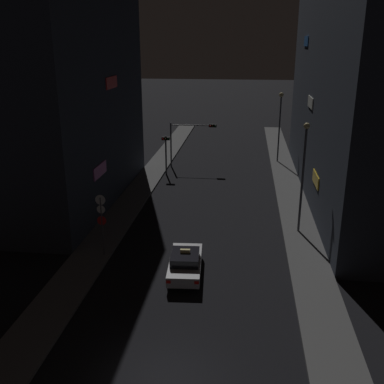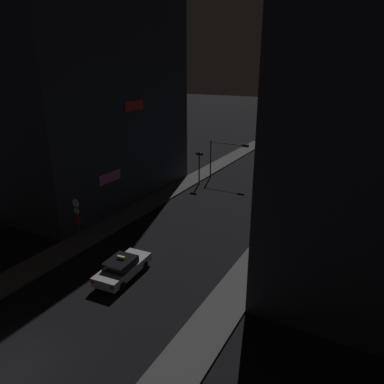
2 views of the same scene
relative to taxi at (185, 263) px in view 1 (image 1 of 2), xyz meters
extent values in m
plane|color=black|center=(0.54, -8.63, -0.74)|extent=(300.00, 300.00, 0.00)
cube|color=#4C4C4C|center=(-6.19, 18.33, -0.66)|extent=(2.47, 57.92, 0.16)
cube|color=#4C4C4C|center=(7.28, 18.33, -0.66)|extent=(2.47, 57.92, 0.16)
cube|color=#282D38|center=(-11.63, 11.87, 9.93)|extent=(8.40, 20.58, 21.33)
cube|color=#D859B2|center=(-7.39, 7.75, 3.10)|extent=(0.08, 2.80, 0.90)
cube|color=red|center=(-7.39, 11.87, 9.08)|extent=(0.08, 2.80, 0.90)
cube|color=#282D38|center=(13.52, 15.92, 7.96)|extent=(10.02, 31.03, 17.40)
cube|color=yellow|center=(8.47, 9.71, 2.40)|extent=(0.08, 2.80, 0.90)
cube|color=white|center=(8.47, 15.92, 7.27)|extent=(0.08, 2.80, 0.90)
cube|color=#337FE5|center=(8.47, 22.12, 12.14)|extent=(0.08, 2.80, 0.90)
cube|color=#B7B7BC|center=(0.00, 0.05, -0.12)|extent=(2.09, 4.51, 0.60)
cube|color=black|center=(0.01, -0.15, 0.43)|extent=(1.71, 2.08, 0.50)
cube|color=red|center=(-0.60, -2.22, -0.02)|extent=(0.24, 0.08, 0.16)
cube|color=red|center=(0.89, -2.12, -0.02)|extent=(0.24, 0.08, 0.16)
cylinder|color=black|center=(-0.89, 1.36, -0.42)|extent=(0.26, 0.65, 0.64)
cylinder|color=black|center=(0.70, 1.46, -0.42)|extent=(0.26, 0.65, 0.64)
cylinder|color=black|center=(-0.71, -1.37, -0.42)|extent=(0.26, 0.65, 0.64)
cylinder|color=black|center=(0.89, -1.26, -0.42)|extent=(0.26, 0.65, 0.64)
cube|color=#F4E08C|center=(0.00, -0.05, 0.78)|extent=(0.57, 0.22, 0.20)
cylinder|color=#47474C|center=(-4.70, 23.24, 1.66)|extent=(0.16, 0.16, 4.79)
cylinder|color=#47474C|center=(-2.48, 23.24, 3.80)|extent=(4.43, 0.10, 0.10)
cube|color=black|center=(-0.27, 23.24, 3.80)|extent=(0.80, 0.28, 0.32)
sphere|color=red|center=(-0.51, 23.07, 3.80)|extent=(0.20, 0.20, 0.20)
sphere|color=#3F2D0C|center=(-0.27, 23.07, 3.80)|extent=(0.20, 0.20, 0.20)
sphere|color=#0C3319|center=(-0.02, 23.07, 3.80)|extent=(0.20, 0.20, 0.20)
cylinder|color=#47474C|center=(-4.70, 20.17, 1.24)|extent=(0.16, 0.16, 3.96)
cube|color=black|center=(-4.70, 20.17, 2.97)|extent=(0.80, 0.28, 0.32)
sphere|color=red|center=(-4.95, 20.00, 2.97)|extent=(0.20, 0.20, 0.20)
sphere|color=#3F2D0C|center=(-4.70, 20.00, 2.97)|extent=(0.20, 0.20, 0.20)
sphere|color=#0C3319|center=(-4.45, 20.00, 2.97)|extent=(0.20, 0.20, 0.20)
cylinder|color=#47474C|center=(-5.36, 1.59, 1.32)|extent=(0.10, 0.10, 3.80)
cylinder|color=white|center=(-5.36, 1.57, 3.07)|extent=(0.62, 0.03, 0.62)
cylinder|color=white|center=(-5.36, 1.57, 2.46)|extent=(0.51, 0.03, 0.51)
cylinder|color=red|center=(-5.36, 1.57, 1.73)|extent=(0.57, 0.03, 0.57)
cylinder|color=#47474C|center=(7.13, 6.87, 3.04)|extent=(0.16, 0.16, 7.23)
sphere|color=#F4D88C|center=(7.13, 6.87, 6.87)|extent=(0.42, 0.42, 0.42)
cylinder|color=#47474C|center=(6.81, 26.35, 2.94)|extent=(0.16, 0.16, 7.04)
sphere|color=#F4D88C|center=(6.81, 26.35, 6.71)|extent=(0.50, 0.50, 0.50)
camera|label=1|loc=(3.16, -22.80, 12.10)|focal=41.71mm
camera|label=2|loc=(14.05, -16.24, 12.75)|focal=33.88mm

